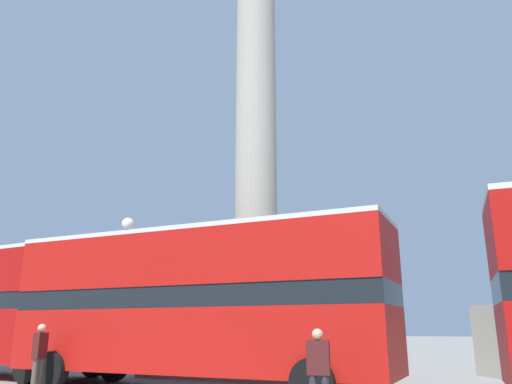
% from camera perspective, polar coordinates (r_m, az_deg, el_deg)
% --- Properties ---
extents(ground_plane, '(200.00, 200.00, 0.00)m').
position_cam_1_polar(ground_plane, '(19.50, 0.00, -20.05)').
color(ground_plane, gray).
extents(monument_column, '(6.20, 6.20, 22.03)m').
position_cam_1_polar(monument_column, '(19.95, 0.00, -2.23)').
color(monument_column, '#A39E8E').
rests_on(monument_column, ground_plane).
extents(bus_a, '(10.70, 2.93, 4.21)m').
position_cam_1_polar(bus_a, '(14.07, -6.90, -12.24)').
color(bus_a, '#B7140F').
rests_on(bus_a, ground_plane).
extents(street_lamp, '(0.45, 0.45, 5.59)m').
position_cam_1_polar(street_lamp, '(18.89, -14.86, -9.77)').
color(street_lamp, black).
rests_on(street_lamp, ground_plane).
extents(pedestrian_near_lamp, '(0.31, 0.49, 1.72)m').
position_cam_1_polar(pedestrian_near_lamp, '(14.97, -23.53, -16.55)').
color(pedestrian_near_lamp, '#4C473D').
rests_on(pedestrian_near_lamp, ground_plane).
extents(pedestrian_by_plinth, '(0.44, 0.24, 1.60)m').
position_cam_1_polar(pedestrian_by_plinth, '(9.78, 7.17, -19.48)').
color(pedestrian_by_plinth, '#28282D').
rests_on(pedestrian_by_plinth, ground_plane).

